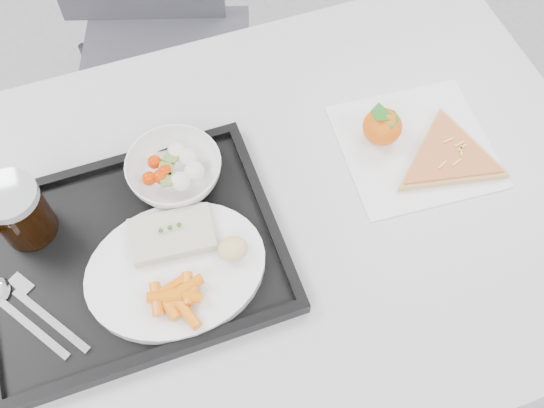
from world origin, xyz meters
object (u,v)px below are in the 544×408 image
object	(u,v)px
chair	(152,24)
cola_glass	(19,211)
tray	(132,255)
dinner_plate	(176,270)
salad_bowl	(175,171)
table	(252,236)
tangerine	(382,127)
pizza_slice	(449,157)

from	to	relation	value
chair	cola_glass	world-z (taller)	chair
cola_glass	tray	bearing A→B (deg)	-34.29
chair	tray	bearing A→B (deg)	-103.33
dinner_plate	cola_glass	xyz separation A→B (m)	(-0.19, 0.15, 0.05)
tray	salad_bowl	distance (m)	0.15
table	dinner_plate	size ratio (longest dim) A/B	4.44
cola_glass	tangerine	world-z (taller)	cola_glass
dinner_plate	tangerine	world-z (taller)	tangerine
dinner_plate	cola_glass	distance (m)	0.25
chair	dinner_plate	size ratio (longest dim) A/B	3.44
tray	dinner_plate	size ratio (longest dim) A/B	1.67
dinner_plate	cola_glass	size ratio (longest dim) A/B	2.50
salad_bowl	dinner_plate	bearing A→B (deg)	-104.96
chair	tray	size ratio (longest dim) A/B	2.07
tangerine	chair	bearing A→B (deg)	114.37
dinner_plate	cola_glass	world-z (taller)	cola_glass
table	dinner_plate	xyz separation A→B (m)	(-0.14, -0.06, 0.09)
salad_bowl	tangerine	size ratio (longest dim) A/B	2.08
table	pizza_slice	world-z (taller)	pizza_slice
table	tangerine	xyz separation A→B (m)	(0.26, 0.07, 0.10)
pizza_slice	dinner_plate	bearing A→B (deg)	-173.99
pizza_slice	table	bearing A→B (deg)	178.74
dinner_plate	table	bearing A→B (deg)	23.29
cola_glass	pizza_slice	bearing A→B (deg)	-8.02
table	cola_glass	distance (m)	0.37
tray	salad_bowl	world-z (taller)	salad_bowl
table	chair	size ratio (longest dim) A/B	1.29
table	tray	distance (m)	0.21
tray	cola_glass	distance (m)	0.18
salad_bowl	tray	bearing A→B (deg)	-133.47
cola_glass	chair	bearing A→B (deg)	63.70
table	cola_glass	bearing A→B (deg)	165.10
tray	dinner_plate	distance (m)	0.08
pizza_slice	cola_glass	bearing A→B (deg)	171.98
tray	tangerine	size ratio (longest dim) A/B	6.17
cola_glass	tangerine	bearing A→B (deg)	-1.55
salad_bowl	pizza_slice	bearing A→B (deg)	-13.87
chair	tangerine	bearing A→B (deg)	-65.63
tangerine	pizza_slice	distance (m)	0.12
table	tangerine	distance (m)	0.29
chair	table	bearing A→B (deg)	-87.79
chair	salad_bowl	size ratio (longest dim) A/B	6.11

